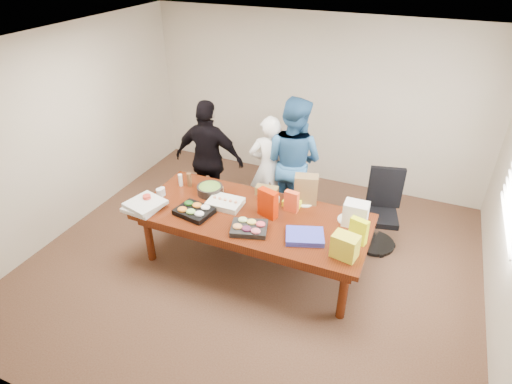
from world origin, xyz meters
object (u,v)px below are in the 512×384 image
at_px(sheet_cake, 225,203).
at_px(person_right, 292,161).
at_px(person_center, 269,168).
at_px(office_chair, 380,214).
at_px(conference_table, 253,239).
at_px(salad_bowl, 210,190).

bearing_deg(sheet_cake, person_right, 65.94).
distance_m(person_center, person_right, 0.35).
bearing_deg(office_chair, conference_table, -157.97).
xyz_separation_m(conference_table, sheet_cake, (-0.40, 0.05, 0.41)).
xyz_separation_m(person_center, salad_bowl, (-0.49, -0.87, 0.01)).
distance_m(conference_table, person_center, 1.20).
bearing_deg(person_right, office_chair, -179.13).
bearing_deg(conference_table, person_right, 85.93).
relative_size(conference_table, salad_bowl, 8.33).
height_order(person_right, sheet_cake, person_right).
bearing_deg(salad_bowl, sheet_cake, -29.98).
distance_m(conference_table, sheet_cake, 0.58).
xyz_separation_m(conference_table, salad_bowl, (-0.71, 0.23, 0.43)).
height_order(conference_table, person_center, person_center).
relative_size(office_chair, sheet_cake, 2.51).
bearing_deg(sheet_cake, conference_table, -8.34).
height_order(office_chair, person_center, person_center).
bearing_deg(person_center, person_right, 175.86).
bearing_deg(conference_table, office_chair, 35.10).
relative_size(person_right, salad_bowl, 5.52).
relative_size(office_chair, person_center, 0.67).
relative_size(conference_table, sheet_cake, 6.67).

